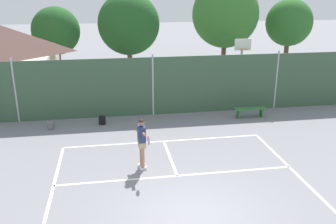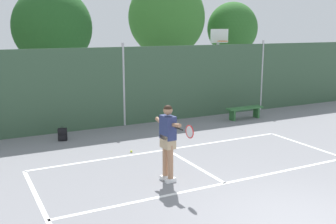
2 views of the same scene
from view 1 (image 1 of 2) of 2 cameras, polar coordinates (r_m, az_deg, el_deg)
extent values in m
plane|color=gray|center=(10.72, 4.00, -16.12)|extent=(120.00, 120.00, 0.00)
cube|color=white|center=(15.46, -0.66, -4.55)|extent=(8.20, 0.10, 0.01)
cube|color=white|center=(12.22, 23.60, -13.05)|extent=(0.10, 11.00, 0.01)
cube|color=white|center=(12.78, 1.43, -9.86)|extent=(8.20, 0.10, 0.01)
cube|color=white|center=(14.08, 0.30, -7.00)|extent=(0.10, 2.97, 0.01)
cube|color=#38563D|center=(18.27, -2.35, 3.98)|extent=(26.00, 0.05, 2.93)
cylinder|color=#B2B2B7|center=(18.64, -22.62, 3.07)|extent=(0.09, 0.09, 3.08)
cylinder|color=#B2B2B7|center=(18.25, -2.35, 4.21)|extent=(0.09, 0.09, 3.08)
cylinder|color=#B2B2B7|center=(20.08, 16.45, 4.80)|extent=(0.09, 0.09, 3.08)
cylinder|color=#9E9EA3|center=(20.58, 11.14, 5.51)|extent=(0.12, 0.12, 3.05)
cube|color=white|center=(20.18, 11.55, 10.22)|extent=(0.90, 0.06, 0.60)
torus|color=#D85919|center=(19.96, 11.78, 9.47)|extent=(0.48, 0.48, 0.02)
cube|color=beige|center=(22.94, -23.76, 5.12)|extent=(5.34, 5.34, 2.66)
pyramid|color=#513833|center=(22.59, -24.46, 10.27)|extent=(5.77, 5.77, 1.53)
cylinder|color=brown|center=(27.74, -16.56, 7.19)|extent=(0.36, 0.36, 1.83)
ellipsoid|color=#235623|center=(27.40, -17.01, 11.96)|extent=(3.33, 3.00, 3.33)
cylinder|color=brown|center=(27.57, -5.91, 7.72)|extent=(0.36, 0.36, 1.76)
ellipsoid|color=#235623|center=(27.18, -6.11, 13.43)|extent=(4.42, 3.98, 4.42)
cylinder|color=brown|center=(28.86, 8.59, 8.48)|extent=(0.36, 0.36, 2.13)
ellipsoid|color=#38752D|center=(28.48, 8.91, 14.77)|extent=(4.96, 4.46, 4.96)
cylinder|color=brown|center=(30.82, 17.80, 8.36)|extent=(0.36, 0.36, 2.03)
ellipsoid|color=#2D6628|center=(30.50, 18.28, 13.05)|extent=(3.59, 3.23, 3.59)
cube|color=silver|center=(13.40, -4.08, -8.23)|extent=(0.27, 0.14, 0.10)
cube|color=silver|center=(13.19, -3.90, -8.70)|extent=(0.27, 0.14, 0.10)
cylinder|color=#A37556|center=(13.20, -4.13, -6.45)|extent=(0.13, 0.13, 0.82)
cylinder|color=#A37556|center=(12.98, -3.95, -6.89)|extent=(0.13, 0.13, 0.82)
cube|color=tan|center=(12.90, -4.09, -4.79)|extent=(0.27, 0.38, 0.32)
cube|color=navy|center=(12.76, -4.12, -3.39)|extent=(0.27, 0.42, 0.56)
sphere|color=#A37556|center=(12.62, -4.17, -1.66)|extent=(0.22, 0.22, 0.22)
sphere|color=black|center=(12.61, -4.17, -1.58)|extent=(0.21, 0.21, 0.21)
cylinder|color=#A37556|center=(12.55, -3.87, -3.29)|extent=(0.13, 0.56, 0.17)
cylinder|color=#A37556|center=(13.00, -4.34, -2.73)|extent=(0.13, 0.51, 0.22)
cylinder|color=black|center=(12.39, -3.59, -3.83)|extent=(0.06, 0.30, 0.04)
torus|color=red|center=(12.08, -3.06, -4.43)|extent=(0.05, 0.30, 0.30)
cylinder|color=silver|center=(12.08, -3.06, -4.43)|extent=(0.03, 0.26, 0.26)
sphere|color=#CCE033|center=(15.55, -4.65, -4.35)|extent=(0.07, 0.07, 0.07)
cube|color=slate|center=(17.57, -17.72, -1.85)|extent=(0.29, 0.19, 0.40)
cube|color=slate|center=(17.49, -17.76, -2.24)|extent=(0.23, 0.07, 0.18)
torus|color=black|center=(17.50, -17.79, -1.18)|extent=(0.09, 0.02, 0.09)
cube|color=black|center=(17.54, -10.18, -1.27)|extent=(0.33, 0.27, 0.40)
cube|color=black|center=(17.46, -10.30, -1.65)|extent=(0.23, 0.14, 0.18)
torus|color=black|center=(17.47, -10.22, -0.59)|extent=(0.09, 0.05, 0.09)
cube|color=#336B38|center=(18.58, 12.66, 0.53)|extent=(1.60, 0.36, 0.06)
cube|color=#336B38|center=(18.44, 10.88, -0.23)|extent=(0.08, 0.32, 0.45)
cube|color=#336B38|center=(18.88, 14.31, -0.03)|extent=(0.08, 0.32, 0.45)
camera|label=2|loc=(5.44, -45.02, -14.86)|focal=43.16mm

